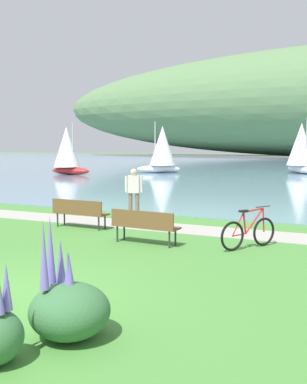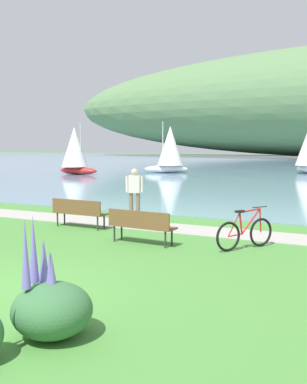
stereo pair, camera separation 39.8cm
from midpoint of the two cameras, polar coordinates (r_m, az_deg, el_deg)
shoreline_path at (r=14.35m, az=1.10°, el=-4.34°), size 60.00×1.50×0.01m
park_bench_near_camera at (r=14.41m, az=-9.81°, el=-2.31°), size 1.82×0.55×0.88m
park_bench_further_along at (r=11.96m, az=-2.09°, el=-3.92°), size 1.83×0.60×0.88m
bicycle_leaning_near_bench at (r=11.70m, az=10.55°, el=-4.85°), size 0.99×1.53×1.01m
person_at_shoreline at (r=16.04m, az=-3.13°, el=0.24°), size 0.58×0.34×1.71m
echium_bush_mid_cluster at (r=6.48m, az=-12.04°, el=-13.58°), size 1.08×1.08×1.63m
sailboat_nearest_to_shore at (r=40.27m, az=0.75°, el=5.28°), size 3.81×2.95×4.37m
sailboat_mid_bay at (r=38.66m, az=-10.76°, el=5.03°), size 3.59×2.15×4.21m
sailboat_toward_hillside at (r=41.30m, az=17.30°, el=5.19°), size 3.70×3.70×4.63m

